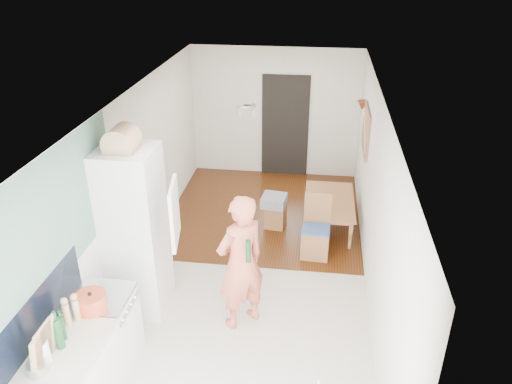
% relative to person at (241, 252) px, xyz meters
% --- Properties ---
extents(room_shell, '(3.20, 7.00, 2.50)m').
position_rel_person_xyz_m(room_shell, '(-0.04, 0.95, 0.23)').
color(room_shell, silver).
rests_on(room_shell, ground).
extents(floor, '(3.20, 7.00, 0.01)m').
position_rel_person_xyz_m(floor, '(-0.04, 0.95, -1.02)').
color(floor, beige).
rests_on(floor, ground).
extents(wood_floor_overlay, '(3.20, 3.30, 0.01)m').
position_rel_person_xyz_m(wood_floor_overlay, '(-0.04, 2.80, -1.02)').
color(wood_floor_overlay, '#52240B').
rests_on(wood_floor_overlay, room_shell).
extents(sage_wall_panel, '(0.02, 3.00, 1.30)m').
position_rel_person_xyz_m(sage_wall_panel, '(-1.63, -1.05, 0.83)').
color(sage_wall_panel, slate).
rests_on(sage_wall_panel, room_shell).
extents(tile_splashback, '(0.02, 1.90, 0.50)m').
position_rel_person_xyz_m(tile_splashback, '(-1.62, -1.60, 0.13)').
color(tile_splashback, black).
rests_on(tile_splashback, room_shell).
extents(doorway_recess, '(0.90, 0.04, 2.00)m').
position_rel_person_xyz_m(doorway_recess, '(0.16, 4.43, -0.02)').
color(doorway_recess, black).
rests_on(doorway_recess, room_shell).
extents(worktop, '(0.62, 0.92, 0.06)m').
position_rel_person_xyz_m(worktop, '(-1.34, -1.60, -0.13)').
color(worktop, beige).
rests_on(worktop, room_shell).
extents(range_cooker, '(0.60, 0.60, 0.88)m').
position_rel_person_xyz_m(range_cooker, '(-1.34, -0.85, -0.58)').
color(range_cooker, white).
rests_on(range_cooker, room_shell).
extents(cooker_top, '(0.60, 0.60, 0.04)m').
position_rel_person_xyz_m(cooker_top, '(-1.34, -0.85, -0.12)').
color(cooker_top, silver).
rests_on(cooker_top, room_shell).
extents(fridge_housing, '(0.66, 0.66, 2.15)m').
position_rel_person_xyz_m(fridge_housing, '(-1.31, 0.17, 0.05)').
color(fridge_housing, white).
rests_on(fridge_housing, room_shell).
extents(fridge_door, '(0.14, 0.56, 0.70)m').
position_rel_person_xyz_m(fridge_door, '(-0.70, -0.13, 0.53)').
color(fridge_door, white).
rests_on(fridge_door, room_shell).
extents(fridge_interior, '(0.02, 0.52, 0.66)m').
position_rel_person_xyz_m(fridge_interior, '(-1.00, 0.17, 0.53)').
color(fridge_interior, white).
rests_on(fridge_interior, room_shell).
extents(pinboard, '(0.03, 0.90, 0.70)m').
position_rel_person_xyz_m(pinboard, '(1.54, 2.85, 0.53)').
color(pinboard, tan).
rests_on(pinboard, room_shell).
extents(pinboard_frame, '(0.00, 0.94, 0.74)m').
position_rel_person_xyz_m(pinboard_frame, '(1.53, 2.85, 0.53)').
color(pinboard_frame, '#9E6E44').
rests_on(pinboard_frame, room_shell).
extents(wall_sconce, '(0.18, 0.18, 0.16)m').
position_rel_person_xyz_m(wall_sconce, '(1.50, 3.50, 0.73)').
color(wall_sconce, maroon).
rests_on(wall_sconce, room_shell).
extents(person, '(0.88, 0.87, 2.05)m').
position_rel_person_xyz_m(person, '(0.00, 0.00, 0.00)').
color(person, '#D4614C').
rests_on(person, floor).
extents(dining_table, '(0.67, 1.20, 0.42)m').
position_rel_person_xyz_m(dining_table, '(1.07, 2.43, -0.81)').
color(dining_table, '#9E6E44').
rests_on(dining_table, floor).
extents(dining_chair, '(0.42, 0.42, 0.95)m').
position_rel_person_xyz_m(dining_chair, '(0.85, 1.58, -0.55)').
color(dining_chair, '#9E6E44').
rests_on(dining_chair, floor).
extents(stool, '(0.35, 0.35, 0.41)m').
position_rel_person_xyz_m(stool, '(0.19, 2.33, -0.82)').
color(stool, '#9E6E44').
rests_on(stool, floor).
extents(grey_drape, '(0.42, 0.42, 0.17)m').
position_rel_person_xyz_m(grey_drape, '(0.16, 2.29, -0.53)').
color(grey_drape, gray).
rests_on(grey_drape, stool).
extents(bread_bin, '(0.40, 0.38, 0.19)m').
position_rel_person_xyz_m(bread_bin, '(-1.32, 0.14, 1.22)').
color(bread_bin, tan).
rests_on(bread_bin, fridge_housing).
extents(red_casserole, '(0.34, 0.34, 0.18)m').
position_rel_person_xyz_m(red_casserole, '(-1.33, -1.05, -0.01)').
color(red_casserole, '#D9482C').
rests_on(red_casserole, cooker_top).
extents(steel_pan, '(0.19, 0.19, 0.10)m').
position_rel_person_xyz_m(steel_pan, '(-1.44, -1.88, -0.06)').
color(steel_pan, silver).
rests_on(steel_pan, worktop).
extents(held_bottle, '(0.06, 0.06, 0.27)m').
position_rel_person_xyz_m(held_bottle, '(0.12, -0.17, 0.13)').
color(held_bottle, '#163F1E').
rests_on(held_bottle, person).
extents(bottle_a, '(0.08, 0.08, 0.32)m').
position_rel_person_xyz_m(bottle_a, '(-1.39, -1.59, 0.06)').
color(bottle_a, '#163F1E').
rests_on(bottle_a, worktop).
extents(bottle_b, '(0.06, 0.06, 0.25)m').
position_rel_person_xyz_m(bottle_b, '(-1.41, -1.48, 0.02)').
color(bottle_b, '#163F1E').
rests_on(bottle_b, worktop).
extents(bottle_c, '(0.12, 0.12, 0.23)m').
position_rel_person_xyz_m(bottle_c, '(-1.43, -1.77, 0.01)').
color(bottle_c, silver).
rests_on(bottle_c, worktop).
extents(pepper_mill_front, '(0.07, 0.07, 0.24)m').
position_rel_person_xyz_m(pepper_mill_front, '(-1.46, -1.29, 0.02)').
color(pepper_mill_front, tan).
rests_on(pepper_mill_front, worktop).
extents(pepper_mill_back, '(0.08, 0.08, 0.24)m').
position_rel_person_xyz_m(pepper_mill_back, '(-1.40, -1.21, 0.02)').
color(pepper_mill_back, tan).
rests_on(pepper_mill_back, worktop).
extents(chopping_boards, '(0.05, 0.30, 0.41)m').
position_rel_person_xyz_m(chopping_boards, '(-1.41, -1.78, 0.10)').
color(chopping_boards, tan).
rests_on(chopping_boards, worktop).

